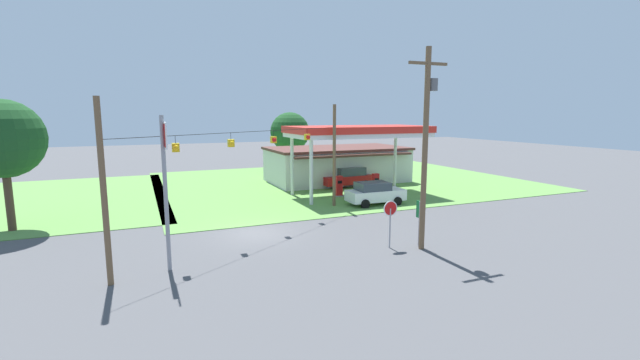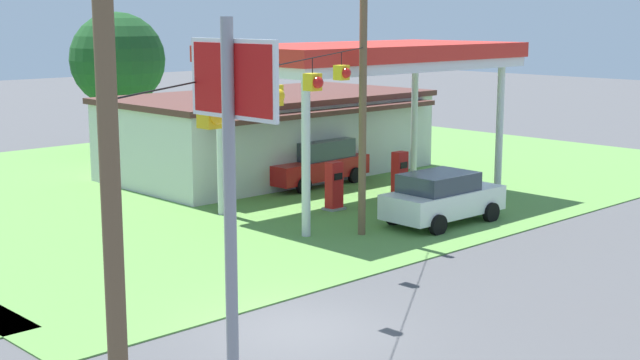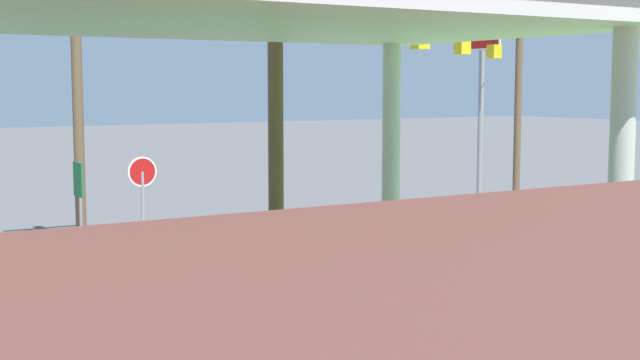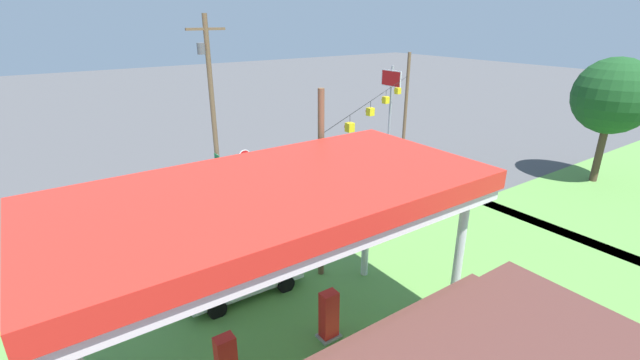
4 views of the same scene
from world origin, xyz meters
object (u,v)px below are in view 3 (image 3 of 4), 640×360
Objects in this scene: car_at_pumps_front at (67,322)px; stop_sign_roadside at (142,182)px; utility_pole_main at (74,35)px; stop_sign_overhead at (480,72)px; route_sign at (79,189)px.

stop_sign_roadside reaches higher than car_at_pumps_front.
car_at_pumps_front is at bearing -116.28° from stop_sign_roadside.
stop_sign_roadside is at bearing 152.13° from utility_pole_main.
stop_sign_overhead is 12.76m from route_sign.
stop_sign_overhead is at bearing 173.11° from route_sign.
car_at_pumps_front is 10.72m from stop_sign_roadside.
stop_sign_roadside reaches higher than route_sign.
utility_pole_main reaches higher than route_sign.
utility_pole_main is (-0.11, -0.41, 3.94)m from route_sign.
car_at_pumps_front is at bearing 72.56° from utility_pole_main.
route_sign is at bearing -6.89° from stop_sign_overhead.
stop_sign_roadside is at bearing -114.82° from car_at_pumps_front.
route_sign is at bearing -106.06° from car_at_pumps_front.
utility_pole_main is at bearing -105.98° from car_at_pumps_front.
route_sign is (12.30, -1.49, -3.06)m from stop_sign_overhead.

